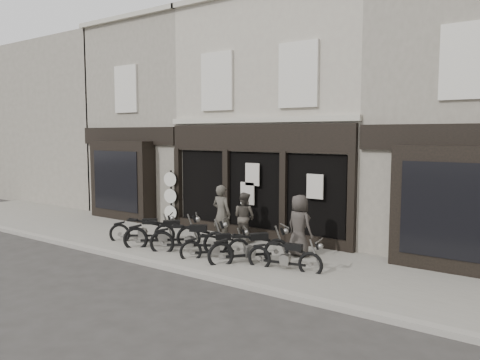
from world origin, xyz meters
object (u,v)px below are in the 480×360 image
Objects in this scene: motorcycle_1 at (163,236)px; motorcycle_5 at (285,259)px; motorcycle_2 at (190,241)px; motorcycle_3 at (216,248)px; man_left at (222,214)px; motorcycle_4 at (250,251)px; advert_sign_post at (171,200)px; man_centre at (244,217)px; motorcycle_0 at (143,232)px; man_right at (299,226)px.

motorcycle_1 is 4.29m from motorcycle_5.
motorcycle_2 reaches higher than motorcycle_5.
motorcycle_3 is 0.86× the size of man_left.
motorcycle_4 is 0.86× the size of advert_sign_post.
man_centre is 0.72× the size of advert_sign_post.
motorcycle_0 reaches higher than motorcycle_5.
motorcycle_1 is 1.11m from motorcycle_2.
man_left reaches higher than motorcycle_4.
motorcycle_3 is 1.09m from motorcycle_4.
motorcycle_5 is at bearing -43.28° from motorcycle_3.
man_left is at bearing 10.58° from motorcycle_1.
motorcycle_0 is 1.03× the size of man_left.
motorcycle_5 is (3.18, 0.12, -0.06)m from motorcycle_2.
motorcycle_0 is 1.00× the size of motorcycle_1.
man_right is at bearing 94.32° from motorcycle_5.
motorcycle_4 is at bearing 134.00° from man_centre.
motorcycle_1 is at bearing -41.41° from motorcycle_0.
man_right is (1.85, 1.50, 0.62)m from motorcycle_3.
advert_sign_post is (-6.40, 2.41, 0.70)m from motorcycle_5.
motorcycle_3 is at bearing -43.50° from motorcycle_1.
motorcycle_3 is 0.78× the size of motorcycle_5.
motorcycle_0 is 1.09m from motorcycle_1.
man_right is at bearing -179.27° from man_left.
man_right is (2.82, -0.02, -0.05)m from man_left.
motorcycle_3 is 0.90× the size of man_right.
motorcycle_3 is (2.09, -0.02, -0.07)m from motorcycle_1.
man_right is (2.29, -0.53, 0.08)m from man_centre.
motorcycle_3 is 2.20m from motorcycle_5.
advert_sign_post is at bearing -2.72° from man_centre.
motorcycle_1 reaches higher than motorcycle_5.
man_centre is at bearing -135.14° from man_left.
motorcycle_0 is 1.19× the size of man_centre.
motorcycle_5 is 1.10× the size of man_left.
motorcycle_0 is at bearing 128.61° from motorcycle_4.
advert_sign_post is at bearing -16.28° from man_left.
motorcycle_4 reaches higher than motorcycle_0.
motorcycle_1 is 1.03× the size of man_left.
motorcycle_5 is 0.91× the size of advert_sign_post.
motorcycle_4 is (2.07, 0.13, -0.01)m from motorcycle_2.
motorcycle_4 is at bearing 76.49° from man_right.
motorcycle_3 is 2.46m from man_right.
motorcycle_3 is 0.99× the size of man_centre.
motorcycle_1 is at bearing 54.59° from man_left.
motorcycle_2 is 1.32× the size of motorcycle_3.
motorcycle_2 is 1.03× the size of motorcycle_5.
man_right is (0.76, 1.36, 0.56)m from motorcycle_4.
motorcycle_0 is 3.33m from man_centre.
motorcycle_4 reaches higher than motorcycle_5.
advert_sign_post is (-4.21, 2.54, 0.71)m from motorcycle_3.
man_right reaches higher than motorcycle_3.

